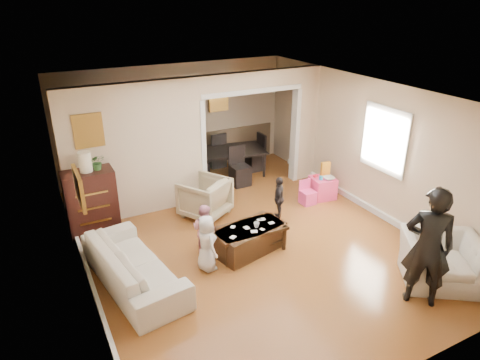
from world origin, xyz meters
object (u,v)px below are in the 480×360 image
child_kneel_a (207,243)px  armchair_back (205,197)px  table_lamp (85,162)px  coffee_table (250,239)px  child_toddler (279,198)px  play_table (322,188)px  sofa (133,265)px  coffee_cup (256,225)px  dining_table (228,163)px  armchair_front (441,260)px  adult_person (428,247)px  dresser (91,202)px  cyan_cup (321,178)px  child_kneel_b (204,229)px

child_kneel_a → armchair_back: bearing=-25.9°
table_lamp → coffee_table: bearing=-40.1°
child_toddler → play_table: bearing=140.9°
sofa → child_toddler: 3.11m
coffee_cup → dining_table: size_ratio=0.05×
sofa → dining_table: bearing=-53.2°
armchair_front → adult_person: size_ratio=0.61×
play_table → dresser: bearing=170.4°
child_toddler → child_kneel_a: bearing=-28.4°
armchair_back → armchair_front: bearing=91.8°
cyan_cup → play_table: bearing=26.6°
table_lamp → coffee_table: (2.22, -1.87, -1.16)m
armchair_front → adult_person: bearing=-127.8°
armchair_back → child_kneel_a: size_ratio=0.90×
table_lamp → dining_table: 3.73m
adult_person → child_toddler: adult_person is taller
play_table → dining_table: 2.41m
sofa → adult_person: bearing=-131.7°
adult_person → table_lamp: bearing=-4.2°
armchair_front → child_kneel_b: child_kneel_b is taller
play_table → adult_person: adult_person is taller
table_lamp → child_kneel_b: size_ratio=0.40×
armchair_front → coffee_table: armchair_front is taller
adult_person → sofa: bearing=10.5°
dresser → coffee_cup: dresser is taller
sofa → cyan_cup: 4.38m
sofa → child_toddler: child_toddler is taller
play_table → child_toddler: 1.39m
coffee_table → adult_person: 2.81m
sofa → coffee_table: sofa is taller
table_lamp → sofa: bearing=-82.4°
child_kneel_a → coffee_table: bearing=-83.8°
table_lamp → armchair_front: bearing=-41.8°
dresser → child_kneel_b: 2.20m
armchair_back → dining_table: armchair_back is taller
child_kneel_b → coffee_table: bearing=-147.0°
cyan_cup → child_toddler: bearing=-166.3°
dresser → adult_person: bearing=-47.9°
armchair_back → armchair_front: 4.28m
dresser → child_kneel_b: (1.52, -1.57, -0.15)m
armchair_front → coffee_cup: (-2.07, 2.00, 0.14)m
cyan_cup → child_kneel_b: (-2.98, -0.75, -0.05)m
armchair_back → coffee_table: bearing=65.0°
armchair_back → adult_person: 4.18m
coffee_cup → play_table: bearing=26.8°
sofa → dresser: 1.89m
armchair_back → child_kneel_b: 1.34m
armchair_front → child_toddler: 3.02m
armchair_back → child_kneel_b: (-0.53, -1.23, 0.06)m
dresser → play_table: size_ratio=2.55×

